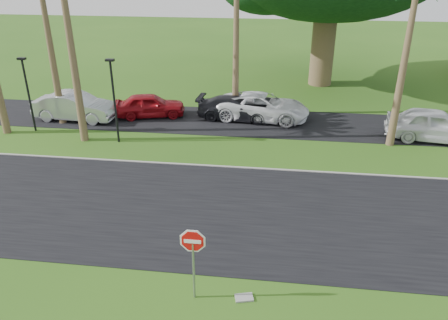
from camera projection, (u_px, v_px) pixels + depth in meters
name	position (u px, v px, depth m)	size (l,w,h in m)	color
ground	(197.00, 239.00, 16.19)	(120.00, 120.00, 0.00)	#295114
road	(205.00, 210.00, 17.97)	(120.00, 8.00, 0.02)	black
parking_strip	(233.00, 121.00, 27.38)	(120.00, 5.00, 0.02)	black
curb	(219.00, 166.00, 21.59)	(120.00, 0.12, 0.06)	gray
stop_sign_near	(193.00, 250.00, 12.68)	(1.05, 0.07, 2.62)	gray
streetlight_left	(28.00, 90.00, 24.93)	(0.45, 0.25, 4.34)	black
streetlight_right	(114.00, 96.00, 23.34)	(0.45, 0.25, 4.64)	black
car_silver	(75.00, 107.00, 27.34)	(1.81, 5.19, 1.71)	#A6A9AD
car_red	(150.00, 105.00, 27.90)	(1.77, 4.41, 1.50)	maroon
car_dark	(235.00, 108.00, 27.51)	(1.97, 4.84, 1.40)	black
car_minivan	(262.00, 107.00, 27.45)	(2.70, 5.86, 1.63)	white
car_pickup	(435.00, 125.00, 24.30)	(2.11, 5.25, 1.79)	silver
utility_slab	(244.00, 298.00, 13.37)	(0.55, 0.35, 0.06)	gray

